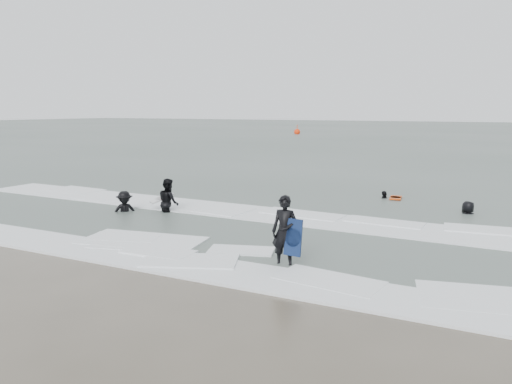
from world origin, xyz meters
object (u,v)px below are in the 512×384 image
at_px(surfer_breaker, 125,213).
at_px(surfer_wading, 169,213).
at_px(surfer_right_near, 384,199).
at_px(buoy, 297,132).
at_px(surfer_right_far, 468,215).
at_px(surfer_centre, 284,267).

bearing_deg(surfer_breaker, surfer_wading, -13.31).
xyz_separation_m(surfer_wading, surfer_breaker, (-1.47, -0.92, 0.00)).
xyz_separation_m(surfer_breaker, surfer_right_near, (8.43, 7.91, 0.00)).
distance_m(surfer_wading, buoy, 62.73).
relative_size(surfer_wading, surfer_right_far, 1.14).
relative_size(surfer_centre, buoy, 1.17).
xyz_separation_m(surfer_right_near, surfer_right_far, (3.71, -1.93, 0.00)).
bearing_deg(surfer_wading, surfer_right_near, -98.70).
relative_size(surfer_wading, surfer_breaker, 1.11).
bearing_deg(surfer_wading, surfer_right_far, -118.46).
distance_m(surfer_centre, surfer_right_near, 11.17).
bearing_deg(buoy, surfer_centre, -67.27).
relative_size(surfer_centre, surfer_right_near, 1.25).
bearing_deg(buoy, surfer_right_far, -60.85).
height_order(surfer_right_far, buoy, buoy).
distance_m(surfer_wading, surfer_right_far, 11.80).
bearing_deg(surfer_right_near, surfer_centre, 51.11).
bearing_deg(surfer_right_near, buoy, -102.14).
bearing_deg(buoy, surfer_wading, -71.68).
relative_size(surfer_centre, surfer_breaker, 1.10).
height_order(surfer_breaker, surfer_right_far, surfer_breaker).
relative_size(surfer_breaker, surfer_right_near, 1.13).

